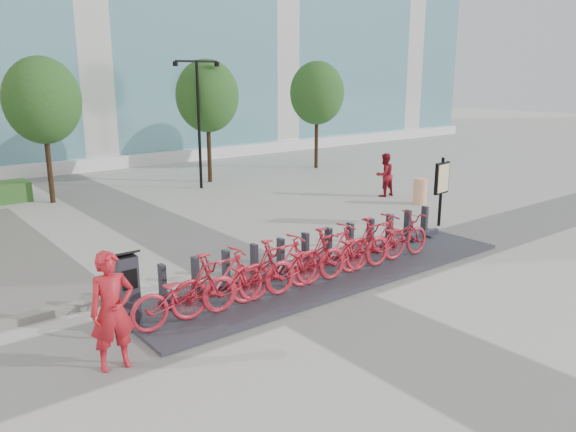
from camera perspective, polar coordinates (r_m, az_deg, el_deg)
ground at (r=12.01m, az=0.67°, el=-7.68°), size 120.00×120.00×0.00m
tree_1 at (r=21.41m, az=-23.68°, el=10.68°), size 2.60×2.60×5.10m
tree_2 at (r=23.92m, az=-8.20°, el=11.96°), size 2.60×2.60×5.10m
tree_3 at (r=27.42m, az=2.96°, el=12.35°), size 2.60×2.60×5.10m
streetlamp at (r=22.58m, az=-9.09°, el=10.64°), size 2.00×0.20×5.00m
dock_pad at (r=13.00m, az=4.33°, el=-5.79°), size 9.60×2.40×0.08m
dock_rail_posts at (r=13.22m, az=3.17°, el=-3.29°), size 8.02×0.50×0.85m
bike_0 at (r=10.41m, az=-10.46°, el=-7.72°), size 2.10×0.73×1.10m
bike_1 at (r=10.72m, az=-7.06°, el=-6.59°), size 2.03×0.57×1.22m
bike_2 at (r=11.10m, az=-3.85°, el=-6.10°), size 2.10×0.73×1.10m
bike_3 at (r=11.47m, az=-0.88°, el=-5.06°), size 2.03×0.57×1.22m
bike_4 at (r=11.92m, az=1.89°, el=-4.62°), size 2.10×0.73×1.10m
bike_5 at (r=12.35m, az=4.45°, el=-3.68°), size 2.03×0.57×1.22m
bike_6 at (r=12.85m, az=6.82°, el=-3.31°), size 2.10×0.73×1.10m
bike_7 at (r=13.33m, az=9.03°, el=-2.47°), size 2.03×0.57×1.22m
bike_8 at (r=13.86m, az=11.05°, el=-2.16°), size 2.10×0.73×1.10m
kiosk at (r=10.50m, az=-16.00°, el=-7.12°), size 0.44×0.37×1.42m
worker_red at (r=9.14m, az=-17.44°, el=-9.18°), size 0.74×0.53×1.90m
pedestrian at (r=21.36m, az=9.77°, el=4.14°), size 0.84×0.68×1.62m
construction_barrel at (r=20.38m, az=13.28°, el=2.47°), size 0.52×0.52×0.92m
map_sign at (r=17.38m, az=15.36°, el=3.45°), size 0.69×0.20×2.09m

